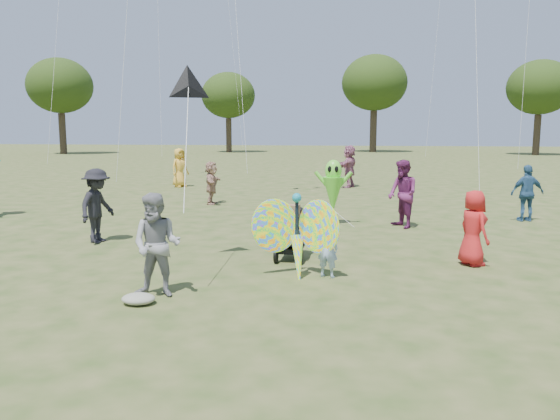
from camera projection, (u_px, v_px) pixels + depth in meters
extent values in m
plane|color=#51592B|center=(278.00, 295.00, 8.41)|extent=(160.00, 160.00, 0.00)
imported|color=#99B6D9|center=(327.00, 248.00, 9.35)|extent=(0.43, 0.35, 1.03)
imported|color=gray|center=(157.00, 245.00, 8.23)|extent=(0.77, 0.60, 1.59)
ellipsoid|color=gray|center=(138.00, 299.00, 7.96)|extent=(0.50, 0.41, 0.16)
imported|color=red|center=(473.00, 228.00, 10.16)|extent=(0.71, 0.82, 1.42)
imported|color=black|center=(97.00, 206.00, 12.21)|extent=(0.76, 1.15, 1.67)
imported|color=#2D557D|center=(527.00, 193.00, 15.06)|extent=(0.98, 0.58, 1.57)
imported|color=tan|center=(211.00, 183.00, 18.55)|extent=(0.57, 1.39, 1.46)
imported|color=#692356|center=(403.00, 194.00, 14.04)|extent=(0.99, 1.07, 1.77)
imported|color=gold|center=(180.00, 168.00, 24.12)|extent=(0.91, 1.00, 1.71)
imported|color=#9D5976|center=(349.00, 166.00, 23.91)|extent=(1.15, 1.80, 1.86)
cube|color=black|center=(291.00, 232.00, 10.63)|extent=(0.48, 0.87, 0.71)
cube|color=black|center=(291.00, 248.00, 10.68)|extent=(0.43, 0.69, 0.10)
ellipsoid|color=black|center=(293.00, 213.00, 10.83)|extent=(0.51, 0.45, 0.33)
cylinder|color=black|center=(276.00, 255.00, 10.39)|extent=(0.06, 0.30, 0.30)
cylinder|color=black|center=(301.00, 256.00, 10.31)|extent=(0.06, 0.30, 0.30)
cylinder|color=black|center=(294.00, 249.00, 11.14)|extent=(0.05, 0.22, 0.22)
cylinder|color=black|center=(288.00, 214.00, 10.10)|extent=(0.44, 0.04, 0.03)
cube|color=#916846|center=(291.00, 211.00, 10.52)|extent=(0.35, 0.29, 0.26)
ellipsoid|color=#F3265B|center=(275.00, 226.00, 9.41)|extent=(0.98, 0.71, 1.24)
ellipsoid|color=#F3265B|center=(319.00, 227.00, 9.29)|extent=(0.98, 0.71, 1.24)
cylinder|color=black|center=(297.00, 229.00, 9.38)|extent=(0.06, 0.06, 1.00)
cone|color=#F3265B|center=(298.00, 261.00, 9.28)|extent=(0.36, 0.49, 0.93)
sphere|color=teal|center=(297.00, 198.00, 9.28)|extent=(0.16, 0.16, 0.16)
cone|color=black|center=(189.00, 86.00, 9.79)|extent=(0.89, 0.62, 0.81)
cylinder|color=silver|center=(186.00, 144.00, 8.99)|extent=(0.51, 1.87, 2.03)
cone|color=#65E335|center=(333.00, 195.00, 14.53)|extent=(0.56, 0.56, 0.95)
ellipsoid|color=#65E335|center=(333.00, 171.00, 14.44)|extent=(0.44, 0.39, 0.57)
ellipsoid|color=black|center=(330.00, 169.00, 14.27)|extent=(0.10, 0.05, 0.17)
ellipsoid|color=black|center=(336.00, 169.00, 14.24)|extent=(0.10, 0.05, 0.17)
cylinder|color=#65E335|center=(322.00, 180.00, 14.52)|extent=(0.43, 0.10, 0.49)
cylinder|color=#65E335|center=(345.00, 180.00, 14.43)|extent=(0.43, 0.10, 0.49)
cylinder|color=silver|center=(344.00, 219.00, 14.38)|extent=(0.61, 0.41, 0.41)
cylinder|color=#3A2D21|center=(63.00, 134.00, 56.71)|extent=(0.70, 0.70, 4.20)
ellipsoid|color=#2B4214|center=(60.00, 86.00, 56.00)|extent=(6.60, 6.60, 5.61)
cylinder|color=#3A2D21|center=(229.00, 135.00, 61.11)|extent=(0.63, 0.63, 3.78)
ellipsoid|color=#2B4214|center=(228.00, 95.00, 60.46)|extent=(5.94, 5.94, 5.05)
cylinder|color=#3A2D21|center=(373.00, 132.00, 61.51)|extent=(0.77, 0.77, 4.62)
ellipsoid|color=#2B4214|center=(374.00, 83.00, 60.72)|extent=(7.26, 7.26, 6.17)
cylinder|color=#3A2D21|center=(537.00, 135.00, 54.19)|extent=(0.66, 0.67, 3.99)
ellipsoid|color=#2B4214|center=(540.00, 87.00, 53.51)|extent=(6.27, 6.27, 5.33)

